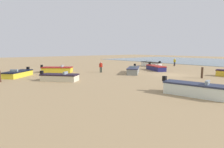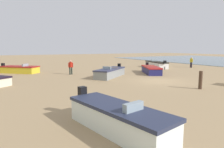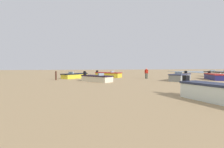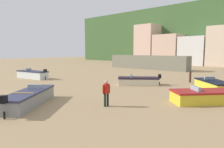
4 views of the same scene
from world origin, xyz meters
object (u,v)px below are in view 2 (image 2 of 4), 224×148
(boat_navy_7, at_px, (151,70))
(boat_yellow_6, at_px, (20,69))
(beach_walker_distant, at_px, (191,61))
(boat_white_1, at_px, (156,65))
(beach_walker_foreground, at_px, (71,66))
(boat_white_5, at_px, (117,118))
(mooring_post_mid_beach, at_px, (200,80))
(boat_grey_0, at_px, (110,73))

(boat_navy_7, bearing_deg, boat_yellow_6, -3.20)
(beach_walker_distant, bearing_deg, boat_white_1, -114.77)
(beach_walker_foreground, bearing_deg, boat_white_5, -87.38)
(boat_white_1, bearing_deg, boat_navy_7, -120.56)
(mooring_post_mid_beach, height_order, beach_walker_distant, beach_walker_distant)
(mooring_post_mid_beach, bearing_deg, beach_walker_distant, -49.16)
(boat_white_5, relative_size, beach_walker_distant, 2.95)
(mooring_post_mid_beach, bearing_deg, boat_white_1, -30.25)
(boat_white_1, distance_m, mooring_post_mid_beach, 15.51)
(boat_yellow_6, height_order, beach_walker_distant, beach_walker_distant)
(boat_yellow_6, distance_m, beach_walker_foreground, 6.61)
(boat_yellow_6, distance_m, mooring_post_mid_beach, 19.84)
(boat_navy_7, bearing_deg, beach_walker_foreground, 4.18)
(boat_grey_0, bearing_deg, beach_walker_foreground, 0.23)
(boat_yellow_6, xyz_separation_m, beach_walker_foreground, (-4.34, -4.96, 0.53))
(boat_navy_7, relative_size, mooring_post_mid_beach, 3.56)
(boat_white_1, distance_m, beach_walker_foreground, 13.75)
(boat_navy_7, relative_size, beach_walker_foreground, 2.90)
(boat_white_5, height_order, beach_walker_distant, beach_walker_distant)
(boat_grey_0, height_order, boat_navy_7, boat_grey_0)
(boat_navy_7, bearing_deg, mooring_post_mid_beach, 100.07)
(boat_grey_0, distance_m, boat_white_1, 11.77)
(beach_walker_distant, bearing_deg, boat_white_5, -54.95)
(boat_white_1, bearing_deg, beach_walker_foreground, -159.18)
(beach_walker_foreground, bearing_deg, mooring_post_mid_beach, -50.52)
(beach_walker_distant, bearing_deg, boat_grey_0, -79.03)
(boat_white_5, bearing_deg, boat_grey_0, -128.55)
(boat_white_5, distance_m, boat_navy_7, 16.62)
(boat_white_5, relative_size, beach_walker_foreground, 2.95)
(boat_yellow_6, xyz_separation_m, mooring_post_mid_beach, (-16.61, -10.84, 0.23))
(boat_yellow_6, distance_m, beach_walker_distant, 24.20)
(boat_yellow_6, relative_size, boat_navy_7, 0.94)
(boat_white_1, distance_m, boat_navy_7, 7.04)
(boat_white_1, xyz_separation_m, beach_walker_foreground, (-1.13, 13.69, 0.47))
(boat_white_5, bearing_deg, boat_white_1, -146.19)
(boat_white_1, xyz_separation_m, beach_walker_distant, (-2.43, -4.87, 0.47))
(boat_yellow_6, relative_size, beach_walker_distant, 2.74)
(boat_white_5, height_order, beach_walker_foreground, beach_walker_foreground)
(boat_grey_0, xyz_separation_m, boat_yellow_6, (8.17, 7.98, -0.03))
(boat_navy_7, bearing_deg, beach_walker_distant, -138.99)
(boat_yellow_6, relative_size, beach_walker_foreground, 2.74)
(beach_walker_distant, bearing_deg, boat_yellow_6, -101.76)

